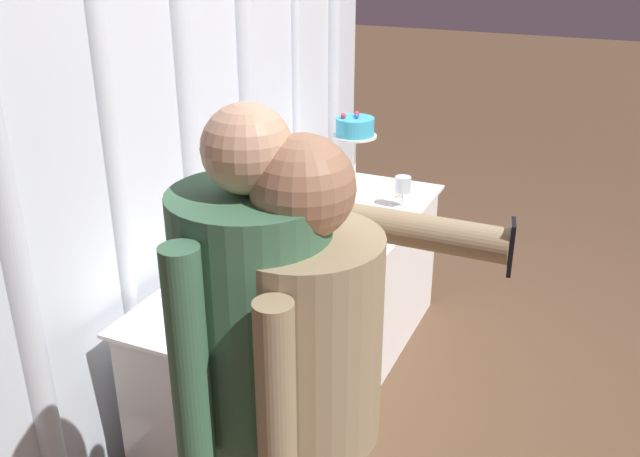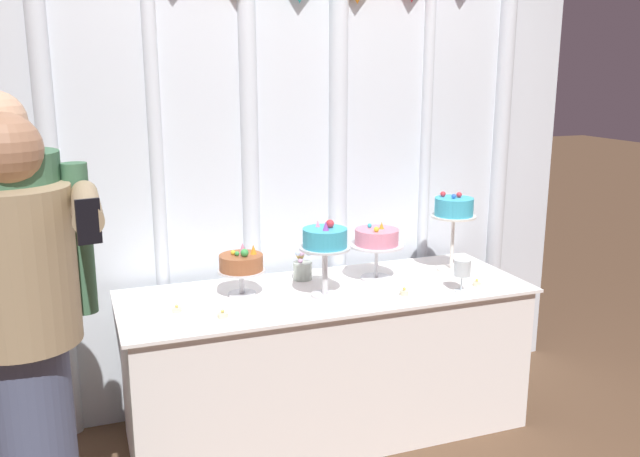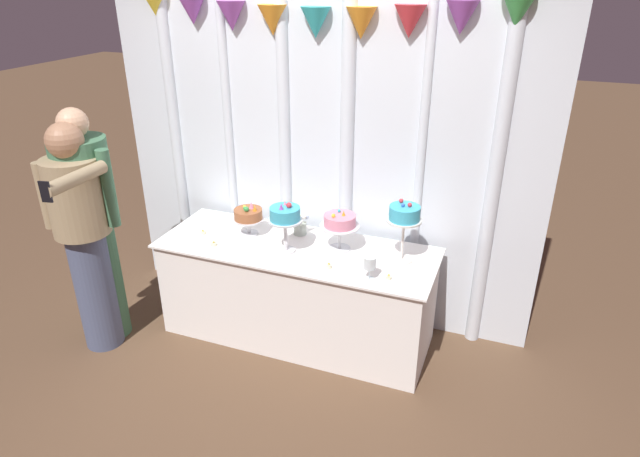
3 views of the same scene
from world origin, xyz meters
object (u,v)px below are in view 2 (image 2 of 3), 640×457
guest_girl_blue_dress (25,342)px  cake_table (327,361)px  cake_display_midleft (325,242)px  tealight_far_left (177,310)px  cake_display_rightmost (454,212)px  flower_vase (303,267)px  tealight_near_right (404,293)px  guest_man_pink_jacket (17,322)px  wine_glass (462,269)px  cake_display_leftmost (241,265)px  tealight_near_left (223,315)px  cake_display_midright (377,241)px  tealight_far_right (477,284)px

guest_girl_blue_dress → cake_table: bearing=24.8°
cake_table → cake_display_midleft: (-0.04, -0.08, 0.62)m
cake_display_midleft → tealight_far_left: size_ratio=8.29×
cake_display_rightmost → flower_vase: (-0.78, 0.13, -0.25)m
tealight_near_right → flower_vase: bearing=132.6°
guest_man_pink_jacket → wine_glass: bearing=7.1°
cake_display_leftmost → tealight_near_left: 0.32m
cake_display_midright → tealight_near_right: cake_display_midright is taller
cake_display_midleft → guest_girl_blue_dress: guest_girl_blue_dress is taller
cake_display_midright → wine_glass: 0.44m
wine_glass → tealight_far_right: 0.16m
cake_display_rightmost → flower_vase: cake_display_rightmost is taller
cake_display_midright → guest_man_pink_jacket: bearing=-161.1°
tealight_near_left → guest_girl_blue_dress: guest_girl_blue_dress is taller
tealight_far_left → tealight_near_left: (0.17, -0.14, 0.00)m
cake_display_midleft → tealight_near_left: cake_display_midleft is taller
tealight_far_left → guest_girl_blue_dress: (-0.57, -0.55, 0.15)m
flower_vase → tealight_near_right: (0.36, -0.40, -0.05)m
tealight_far_left → tealight_near_left: bearing=-38.7°
cake_table → cake_display_midright: 0.64m
cake_display_leftmost → tealight_far_left: size_ratio=5.56×
cake_display_leftmost → guest_girl_blue_dress: (-0.89, -0.66, 0.01)m
cake_display_midleft → tealight_far_right: cake_display_midleft is taller
cake_display_midleft → tealight_near_right: bearing=-18.0°
cake_table → tealight_near_right: tealight_near_right is taller
tealight_near_right → guest_man_pink_jacket: size_ratio=0.02×
guest_girl_blue_dress → guest_man_pink_jacket: 0.13m
cake_table → wine_glass: size_ratio=12.54×
tealight_near_right → tealight_near_left: bearing=179.4°
cake_display_midright → cake_display_rightmost: 0.45m
cake_table → guest_girl_blue_dress: bearing=-155.2°
guest_man_pink_jacket → cake_display_midleft: bearing=17.3°
tealight_far_left → tealight_near_right: bearing=-8.2°
wine_glass → tealight_near_left: size_ratio=3.43×
cake_table → cake_display_midleft: size_ratio=5.34×
cake_table → cake_display_leftmost: bearing=170.3°
wine_glass → guest_girl_blue_dress: size_ratio=0.10×
flower_vase → cake_display_midright: bearing=-20.4°
cake_display_midleft → wine_glass: 0.67m
cake_display_midleft → tealight_far_right: 0.80m
cake_display_leftmost → guest_man_pink_jacket: bearing=-149.3°
cake_display_rightmost → wine_glass: bearing=-112.9°
cake_display_rightmost → guest_man_pink_jacket: bearing=-164.9°
cake_display_rightmost → guest_man_pink_jacket: guest_man_pink_jacket is taller
cake_table → flower_vase: flower_vase is taller
guest_girl_blue_dress → tealight_near_right: bearing=14.1°
cake_display_rightmost → tealight_near_left: size_ratio=9.15×
cake_table → cake_display_leftmost: cake_display_leftmost is taller
cake_display_rightmost → tealight_far_left: cake_display_rightmost is taller
cake_display_leftmost → cake_display_rightmost: bearing=0.4°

